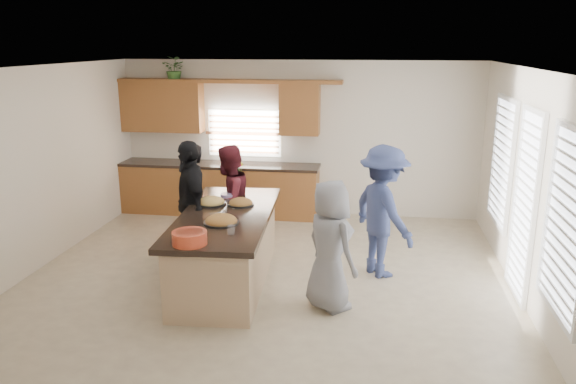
% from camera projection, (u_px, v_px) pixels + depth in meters
% --- Properties ---
extents(floor, '(6.50, 6.50, 0.00)m').
position_uv_depth(floor, '(268.00, 275.00, 7.74)').
color(floor, beige).
rests_on(floor, ground).
extents(room_shell, '(6.52, 6.02, 2.81)m').
position_uv_depth(room_shell, '(267.00, 138.00, 7.25)').
color(room_shell, silver).
rests_on(room_shell, ground).
extents(back_cabinetry, '(4.08, 0.66, 2.46)m').
position_uv_depth(back_cabinetry, '(217.00, 165.00, 10.33)').
color(back_cabinetry, '#935B2A').
rests_on(back_cabinetry, ground).
extents(right_wall_glazing, '(0.06, 4.00, 2.25)m').
position_uv_depth(right_wall_glazing, '(526.00, 193.00, 6.79)').
color(right_wall_glazing, white).
rests_on(right_wall_glazing, ground).
extents(island, '(1.32, 2.77, 0.95)m').
position_uv_depth(island, '(226.00, 250.00, 7.40)').
color(island, tan).
rests_on(island, ground).
extents(platter_front, '(0.44, 0.44, 0.18)m').
position_uv_depth(platter_front, '(221.00, 221.00, 6.88)').
color(platter_front, black).
rests_on(platter_front, island).
extents(platter_mid, '(0.36, 0.36, 0.15)m').
position_uv_depth(platter_mid, '(241.00, 203.00, 7.66)').
color(platter_mid, black).
rests_on(platter_mid, island).
extents(platter_back, '(0.40, 0.40, 0.16)m').
position_uv_depth(platter_back, '(212.00, 202.00, 7.69)').
color(platter_back, black).
rests_on(platter_back, island).
extents(salad_bowl, '(0.39, 0.39, 0.15)m').
position_uv_depth(salad_bowl, '(190.00, 237.00, 6.17)').
color(salad_bowl, '#CE4325').
rests_on(salad_bowl, island).
extents(clear_cup, '(0.09, 0.09, 0.11)m').
position_uv_depth(clear_cup, '(231.00, 230.00, 6.49)').
color(clear_cup, white).
rests_on(clear_cup, island).
extents(plate_stack, '(0.21, 0.21, 0.05)m').
position_uv_depth(plate_stack, '(228.00, 195.00, 8.06)').
color(plate_stack, '#B295D9').
rests_on(plate_stack, island).
extents(flower_vase, '(0.14, 0.14, 0.41)m').
position_uv_depth(flower_vase, '(239.00, 176.00, 8.43)').
color(flower_vase, silver).
rests_on(flower_vase, island).
extents(potted_plant, '(0.47, 0.42, 0.46)m').
position_uv_depth(potted_plant, '(175.00, 69.00, 10.08)').
color(potted_plant, '#36692A').
rests_on(potted_plant, back_cabinetry).
extents(woman_left_back, '(0.65, 0.71, 1.62)m').
position_uv_depth(woman_left_back, '(193.00, 197.00, 8.57)').
color(woman_left_back, black).
rests_on(woman_left_back, ground).
extents(woman_left_mid, '(0.87, 0.98, 1.67)m').
position_uv_depth(woman_left_mid, '(229.00, 201.00, 8.28)').
color(woman_left_mid, maroon).
rests_on(woman_left_mid, ground).
extents(woman_left_front, '(0.91, 1.14, 1.81)m').
position_uv_depth(woman_left_front, '(191.00, 204.00, 7.89)').
color(woman_left_front, black).
rests_on(woman_left_front, ground).
extents(woman_right_back, '(1.21, 1.34, 1.80)m').
position_uv_depth(woman_right_back, '(383.00, 211.00, 7.54)').
color(woman_right_back, navy).
rests_on(woman_right_back, ground).
extents(woman_right_front, '(0.89, 0.91, 1.58)m').
position_uv_depth(woman_right_front, '(330.00, 246.00, 6.59)').
color(woman_right_front, slate).
rests_on(woman_right_front, ground).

